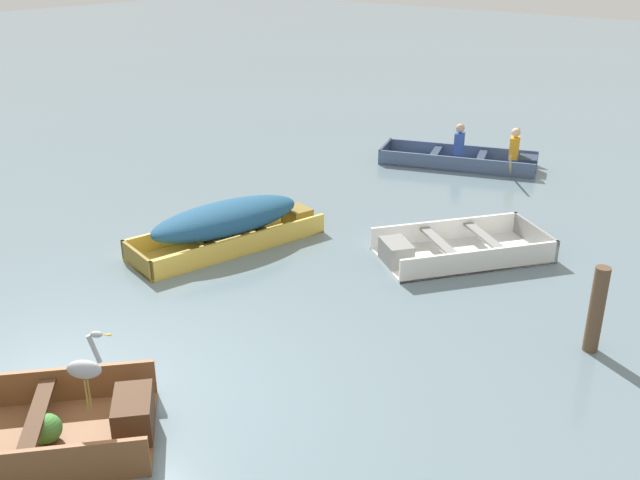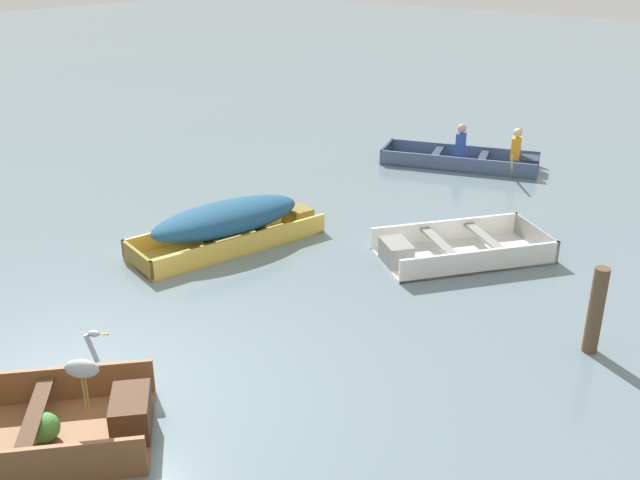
{
  "view_description": "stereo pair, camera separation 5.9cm",
  "coord_description": "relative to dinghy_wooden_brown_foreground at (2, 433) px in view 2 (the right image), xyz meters",
  "views": [
    {
      "loc": [
        5.39,
        -3.6,
        4.44
      ],
      "look_at": [
        -0.67,
        3.78,
        0.35
      ],
      "focal_mm": 40.0,
      "sensor_mm": 36.0,
      "label": 1
    },
    {
      "loc": [
        5.44,
        -3.56,
        4.44
      ],
      "look_at": [
        -0.67,
        3.78,
        0.35
      ],
      "focal_mm": 40.0,
      "sensor_mm": 36.0,
      "label": 2
    }
  ],
  "objects": [
    {
      "name": "ground_plane",
      "position": [
        0.31,
        1.31,
        -0.16
      ],
      "size": [
        80.0,
        80.0,
        0.0
      ],
      "primitive_type": "plane",
      "color": "slate"
    },
    {
      "name": "dinghy_wooden_brown_foreground",
      "position": [
        0.0,
        0.0,
        0.0
      ],
      "size": [
        2.95,
        3.12,
        0.43
      ],
      "color": "brown",
      "rests_on": "ground"
    },
    {
      "name": "skiff_yellow_near_moored",
      "position": [
        -1.85,
        4.67,
        0.23
      ],
      "size": [
        1.64,
        3.18,
        0.69
      ],
      "color": "#E5BC47",
      "rests_on": "ground"
    },
    {
      "name": "skiff_white_mid_moored",
      "position": [
        1.08,
        6.48,
        -0.03
      ],
      "size": [
        2.44,
        2.74,
        0.36
      ],
      "color": "white",
      "rests_on": "ground"
    },
    {
      "name": "rowboat_slate_blue_with_crew",
      "position": [
        -1.0,
        10.73,
        0.02
      ],
      "size": [
        3.34,
        2.5,
        0.88
      ],
      "color": "#475B7F",
      "rests_on": "ground"
    },
    {
      "name": "heron_on_dinghy",
      "position": [
        0.65,
        0.55,
        0.74
      ],
      "size": [
        0.42,
        0.32,
        0.84
      ],
      "color": "olive",
      "rests_on": "dinghy_wooden_brown_foreground"
    },
    {
      "name": "mooring_post",
      "position": [
        3.61,
        5.21,
        0.37
      ],
      "size": [
        0.17,
        0.17,
        1.06
      ],
      "primitive_type": "cylinder",
      "color": "brown",
      "rests_on": "ground"
    }
  ]
}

